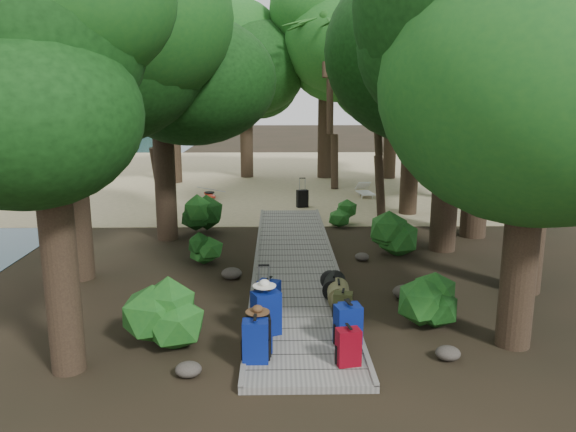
{
  "coord_description": "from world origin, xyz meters",
  "views": [
    {
      "loc": [
        -0.44,
        -12.17,
        4.18
      ],
      "look_at": [
        -0.15,
        2.13,
        1.0
      ],
      "focal_mm": 35.0,
      "sensor_mm": 36.0,
      "label": 1
    }
  ],
  "objects_px": {
    "backpack_left_d": "(269,293)",
    "backpack_right_a": "(348,345)",
    "backpack_left_b": "(259,334)",
    "backpack_right_b": "(348,323)",
    "suitcase_on_boardwalk": "(264,303)",
    "backpack_left_a": "(255,339)",
    "backpack_right_c": "(349,317)",
    "kayak": "(210,194)",
    "lone_suitcase_on_sand": "(302,199)",
    "duffel_right_khaki": "(339,294)",
    "backpack_right_d": "(343,304)",
    "duffel_right_black": "(334,285)",
    "backpack_left_c": "(266,311)",
    "sun_lounger": "(365,190)"
  },
  "relations": [
    {
      "from": "duffel_right_black",
      "to": "backpack_left_c",
      "type": "bearing_deg",
      "value": -117.71
    },
    {
      "from": "backpack_left_a",
      "to": "sun_lounger",
      "type": "relative_size",
      "value": 0.45
    },
    {
      "from": "backpack_left_d",
      "to": "backpack_right_d",
      "type": "height_order",
      "value": "backpack_left_d"
    },
    {
      "from": "duffel_right_khaki",
      "to": "backpack_right_a",
      "type": "bearing_deg",
      "value": -89.21
    },
    {
      "from": "backpack_left_a",
      "to": "backpack_left_d",
      "type": "height_order",
      "value": "backpack_left_a"
    },
    {
      "from": "backpack_right_d",
      "to": "backpack_right_b",
      "type": "bearing_deg",
      "value": -81.22
    },
    {
      "from": "backpack_right_a",
      "to": "duffel_right_black",
      "type": "bearing_deg",
      "value": 77.22
    },
    {
      "from": "backpack_right_c",
      "to": "backpack_right_d",
      "type": "distance_m",
      "value": 0.73
    },
    {
      "from": "backpack_right_b",
      "to": "sun_lounger",
      "type": "height_order",
      "value": "backpack_right_b"
    },
    {
      "from": "backpack_right_d",
      "to": "duffel_right_black",
      "type": "distance_m",
      "value": 1.11
    },
    {
      "from": "backpack_right_c",
      "to": "duffel_right_khaki",
      "type": "height_order",
      "value": "backpack_right_c"
    },
    {
      "from": "backpack_right_d",
      "to": "suitcase_on_boardwalk",
      "type": "height_order",
      "value": "suitcase_on_boardwalk"
    },
    {
      "from": "backpack_left_d",
      "to": "duffel_right_khaki",
      "type": "height_order",
      "value": "backpack_left_d"
    },
    {
      "from": "backpack_left_b",
      "to": "duffel_right_black",
      "type": "height_order",
      "value": "backpack_left_b"
    },
    {
      "from": "backpack_left_b",
      "to": "backpack_right_b",
      "type": "distance_m",
      "value": 1.48
    },
    {
      "from": "backpack_right_a",
      "to": "kayak",
      "type": "bearing_deg",
      "value": 93.52
    },
    {
      "from": "backpack_right_a",
      "to": "duffel_right_khaki",
      "type": "bearing_deg",
      "value": 76.02
    },
    {
      "from": "backpack_left_c",
      "to": "lone_suitcase_on_sand",
      "type": "bearing_deg",
      "value": 59.84
    },
    {
      "from": "backpack_left_c",
      "to": "kayak",
      "type": "relative_size",
      "value": 0.29
    },
    {
      "from": "suitcase_on_boardwalk",
      "to": "duffel_right_khaki",
      "type": "bearing_deg",
      "value": 27.63
    },
    {
      "from": "backpack_left_d",
      "to": "backpack_right_b",
      "type": "relative_size",
      "value": 0.82
    },
    {
      "from": "backpack_left_a",
      "to": "sun_lounger",
      "type": "xyz_separation_m",
      "value": [
        3.91,
        14.29,
        -0.2
      ]
    },
    {
      "from": "suitcase_on_boardwalk",
      "to": "kayak",
      "type": "relative_size",
      "value": 0.19
    },
    {
      "from": "backpack_right_b",
      "to": "backpack_left_c",
      "type": "bearing_deg",
      "value": 146.82
    },
    {
      "from": "duffel_right_black",
      "to": "sun_lounger",
      "type": "bearing_deg",
      "value": 87.02
    },
    {
      "from": "backpack_left_d",
      "to": "lone_suitcase_on_sand",
      "type": "relative_size",
      "value": 0.96
    },
    {
      "from": "backpack_left_a",
      "to": "kayak",
      "type": "bearing_deg",
      "value": 99.27
    },
    {
      "from": "backpack_right_d",
      "to": "lone_suitcase_on_sand",
      "type": "distance_m",
      "value": 10.56
    },
    {
      "from": "backpack_left_d",
      "to": "backpack_right_a",
      "type": "distance_m",
      "value": 2.6
    },
    {
      "from": "backpack_left_d",
      "to": "backpack_left_b",
      "type": "bearing_deg",
      "value": -71.65
    },
    {
      "from": "backpack_right_d",
      "to": "duffel_right_khaki",
      "type": "xyz_separation_m",
      "value": [
        -0.01,
        0.64,
        -0.04
      ]
    },
    {
      "from": "backpack_left_a",
      "to": "sun_lounger",
      "type": "height_order",
      "value": "backpack_left_a"
    },
    {
      "from": "backpack_right_a",
      "to": "duffel_right_black",
      "type": "xyz_separation_m",
      "value": [
        0.08,
        2.94,
        -0.1
      ]
    },
    {
      "from": "backpack_right_a",
      "to": "backpack_right_d",
      "type": "distance_m",
      "value": 1.84
    },
    {
      "from": "backpack_right_a",
      "to": "kayak",
      "type": "xyz_separation_m",
      "value": [
        -3.78,
        14.41,
        -0.27
      ]
    },
    {
      "from": "lone_suitcase_on_sand",
      "to": "backpack_left_c",
      "type": "bearing_deg",
      "value": -113.59
    },
    {
      "from": "backpack_right_b",
      "to": "suitcase_on_boardwalk",
      "type": "distance_m",
      "value": 1.83
    },
    {
      "from": "backpack_left_d",
      "to": "suitcase_on_boardwalk",
      "type": "relative_size",
      "value": 1.1
    },
    {
      "from": "backpack_left_d",
      "to": "backpack_right_a",
      "type": "xyz_separation_m",
      "value": [
        1.23,
        -2.29,
        0.01
      ]
    },
    {
      "from": "duffel_right_khaki",
      "to": "duffel_right_black",
      "type": "height_order",
      "value": "duffel_right_khaki"
    },
    {
      "from": "backpack_right_b",
      "to": "lone_suitcase_on_sand",
      "type": "distance_m",
      "value": 11.71
    },
    {
      "from": "backpack_left_c",
      "to": "backpack_right_b",
      "type": "distance_m",
      "value": 1.42
    },
    {
      "from": "backpack_left_c",
      "to": "backpack_left_d",
      "type": "height_order",
      "value": "backpack_left_c"
    },
    {
      "from": "backpack_right_d",
      "to": "sun_lounger",
      "type": "distance_m",
      "value": 12.8
    },
    {
      "from": "backpack_left_a",
      "to": "backpack_right_b",
      "type": "distance_m",
      "value": 1.59
    },
    {
      "from": "backpack_right_c",
      "to": "backpack_right_a",
      "type": "bearing_deg",
      "value": -105.68
    },
    {
      "from": "backpack_left_c",
      "to": "lone_suitcase_on_sand",
      "type": "distance_m",
      "value": 11.32
    },
    {
      "from": "backpack_left_a",
      "to": "backpack_right_c",
      "type": "height_order",
      "value": "backpack_left_a"
    },
    {
      "from": "backpack_left_d",
      "to": "suitcase_on_boardwalk",
      "type": "height_order",
      "value": "backpack_left_d"
    },
    {
      "from": "backpack_left_c",
      "to": "sun_lounger",
      "type": "bearing_deg",
      "value": 49.71
    }
  ]
}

